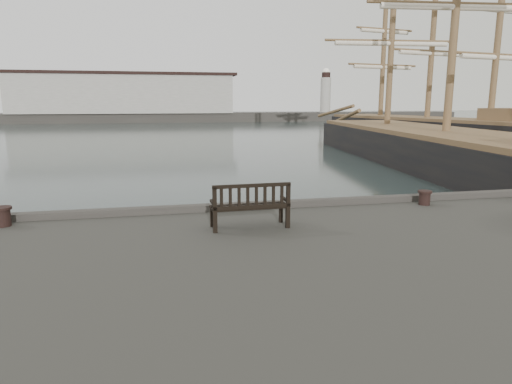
# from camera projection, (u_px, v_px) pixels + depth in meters

# --- Properties ---
(ground) EXTENTS (400.00, 400.00, 0.00)m
(ground) POSITION_uv_depth(u_px,v_px,m) (217.00, 263.00, 12.90)
(ground) COLOR black
(ground) RESTS_ON ground
(breakwater) EXTENTS (140.00, 9.50, 12.20)m
(breakwater) POSITION_uv_depth(u_px,v_px,m) (141.00, 102.00, 99.29)
(breakwater) COLOR #383530
(breakwater) RESTS_ON ground
(bench) EXTENTS (1.85, 0.68, 1.05)m
(bench) POSITION_uv_depth(u_px,v_px,m) (250.00, 214.00, 10.70)
(bench) COLOR black
(bench) RESTS_ON quay
(bollard_left) EXTENTS (0.54, 0.54, 0.47)m
(bollard_left) POSITION_uv_depth(u_px,v_px,m) (3.00, 217.00, 10.85)
(bollard_left) COLOR black
(bollard_left) RESTS_ON quay
(bollard_right) EXTENTS (0.51, 0.51, 0.41)m
(bollard_right) POSITION_uv_depth(u_px,v_px,m) (425.00, 198.00, 13.11)
(bollard_right) COLOR black
(bollard_right) RESTS_ON quay
(tall_ship_main) EXTENTS (11.46, 37.83, 27.93)m
(tall_ship_main) POSITION_uv_depth(u_px,v_px,m) (444.00, 157.00, 31.36)
(tall_ship_main) COLOR black
(tall_ship_main) RESTS_ON ground
(tall_ship_far) EXTENTS (11.28, 29.79, 24.98)m
(tall_ship_far) POSITION_uv_depth(u_px,v_px,m) (426.00, 135.00, 50.39)
(tall_ship_far) COLOR black
(tall_ship_far) RESTS_ON ground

